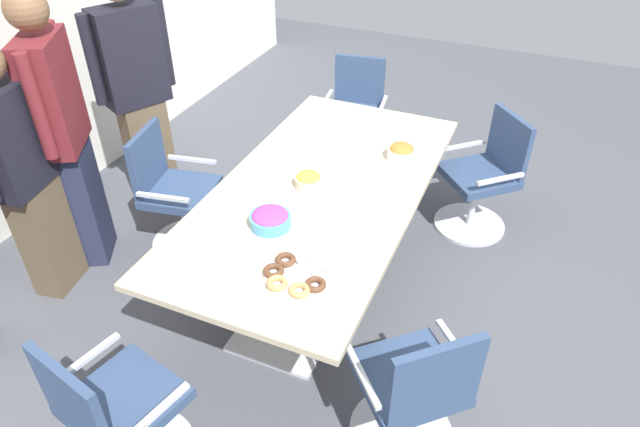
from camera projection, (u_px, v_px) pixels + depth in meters
name	position (u px, v px, depth m)	size (l,w,h in m)	color
ground_plane	(320.00, 277.00, 3.96)	(10.00, 10.00, 0.01)	#4C4F56
conference_table	(320.00, 204.00, 3.59)	(2.40, 1.20, 0.75)	#CCB793
office_chair_0	(175.00, 197.00, 4.03)	(0.63, 0.63, 0.91)	silver
office_chair_1	(117.00, 417.00, 2.61)	(0.65, 0.65, 0.91)	silver
office_chair_2	(413.00, 394.00, 2.71)	(0.76, 0.76, 0.91)	silver
office_chair_3	(483.00, 180.00, 4.20)	(0.76, 0.76, 0.91)	silver
office_chair_4	(355.00, 118.00, 5.02)	(0.61, 0.61, 0.91)	silver
person_standing_1	(25.00, 175.00, 3.41)	(0.61, 0.29, 1.68)	brown
person_standing_2	(63.00, 132.00, 3.58)	(0.57, 0.41, 1.88)	#232842
person_standing_3	(137.00, 91.00, 4.14)	(0.58, 0.40, 1.84)	brown
snack_bowl_pretzels	(401.00, 152.00, 3.76)	(0.18, 0.18, 0.11)	white
snack_bowl_chips_yellow	(308.00, 180.00, 3.50)	(0.17, 0.17, 0.09)	beige
snack_bowl_candy_mix	(270.00, 219.00, 3.17)	(0.23, 0.23, 0.10)	#4C9EC6
donut_platter	(297.00, 275.00, 2.84)	(0.34, 0.34, 0.04)	white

